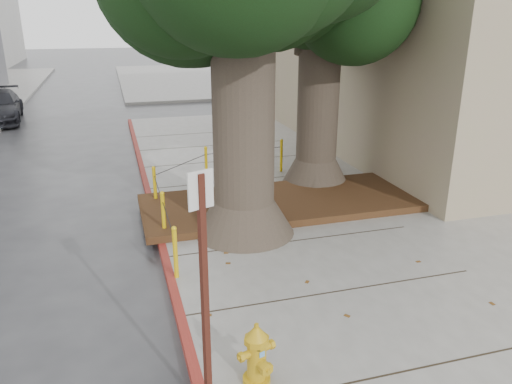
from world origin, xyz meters
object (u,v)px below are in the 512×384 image
fire_hydrant (257,354)px  signpost (204,283)px  car_red (351,89)px  car_silver (245,91)px

fire_hydrant → signpost: 1.38m
signpost → car_red: (11.88, 20.37, -1.19)m
car_red → car_silver: bearing=78.6°
fire_hydrant → car_silver: (5.58, 21.34, 0.01)m
car_silver → car_red: (5.66, -1.21, 0.01)m
signpost → car_red: bearing=38.9°
signpost → car_silver: (6.22, 21.59, -1.19)m
car_silver → car_red: 5.78m
fire_hydrant → car_red: (11.24, 20.13, 0.01)m
signpost → car_silver: signpost is taller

